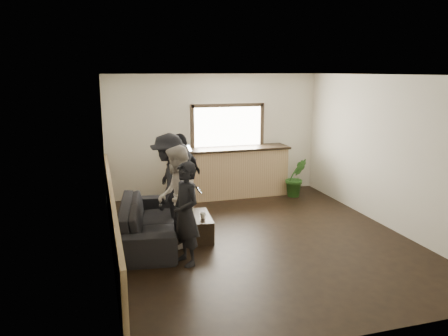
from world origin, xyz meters
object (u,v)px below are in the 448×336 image
object	(u,v)px
bar_counter	(231,169)
person_d	(182,176)
person_c	(170,183)
cup_b	(203,216)
potted_plant	(296,177)
coffee_table	(196,226)
person_b	(177,197)
person_a	(186,214)
sofa	(148,221)
cup_a	(190,210)

from	to	relation	value
bar_counter	person_d	world-z (taller)	bar_counter
person_c	bar_counter	bearing A→B (deg)	157.29
cup_b	potted_plant	distance (m)	3.38
coffee_table	person_b	distance (m)	0.80
potted_plant	person_b	world-z (taller)	person_b
coffee_table	person_d	distance (m)	1.28
coffee_table	person_c	world-z (taller)	person_c
coffee_table	person_c	xyz separation A→B (m)	(-0.38, 0.46, 0.70)
person_a	person_b	distance (m)	0.73
bar_counter	person_b	distance (m)	3.11
person_d	potted_plant	bearing A→B (deg)	160.64
cup_b	person_b	bearing A→B (deg)	-167.03
cup_b	person_d	distance (m)	1.34
person_d	cup_b	bearing A→B (deg)	61.00
potted_plant	sofa	bearing A→B (deg)	-154.10
coffee_table	person_d	world-z (taller)	person_d
cup_a	person_a	bearing A→B (deg)	-104.84
person_d	sofa	bearing A→B (deg)	17.72
cup_a	cup_b	bearing A→B (deg)	-69.30
person_c	person_b	bearing A→B (deg)	20.15
cup_a	person_b	bearing A→B (deg)	-123.80
cup_b	potted_plant	world-z (taller)	potted_plant
sofa	coffee_table	xyz separation A→B (m)	(0.83, -0.09, -0.14)
bar_counter	sofa	distance (m)	3.12
sofa	potted_plant	world-z (taller)	potted_plant
coffee_table	potted_plant	xyz separation A→B (m)	(2.79, 1.85, 0.25)
person_c	person_d	size ratio (longest dim) A/B	1.06
sofa	coffee_table	size ratio (longest dim) A/B	2.64
coffee_table	person_a	size ratio (longest dim) A/B	0.56
bar_counter	cup_a	distance (m)	2.54
coffee_table	person_c	bearing A→B (deg)	129.53
bar_counter	coffee_table	distance (m)	2.71
person_b	coffee_table	bearing A→B (deg)	138.93
cup_b	person_b	xyz separation A→B (m)	(-0.46, -0.11, 0.40)
bar_counter	cup_a	world-z (taller)	bar_counter
sofa	person_d	xyz separation A→B (m)	(0.80, 1.01, 0.51)
person_b	cup_b	bearing A→B (deg)	116.07
person_a	person_d	distance (m)	2.14
sofa	coffee_table	bearing A→B (deg)	-88.78
sofa	person_c	distance (m)	0.80
potted_plant	person_a	distance (m)	4.27
bar_counter	person_c	xyz separation A→B (m)	(-1.72, -1.86, 0.25)
person_a	potted_plant	bearing A→B (deg)	114.35
coffee_table	person_a	distance (m)	1.22
cup_b	person_a	size ratio (longest dim) A/B	0.07
person_a	cup_a	bearing A→B (deg)	147.52
cup_a	person_d	size ratio (longest dim) A/B	0.07
sofa	person_b	xyz separation A→B (m)	(0.45, -0.37, 0.50)
sofa	person_b	distance (m)	0.77
coffee_table	person_c	distance (m)	0.92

